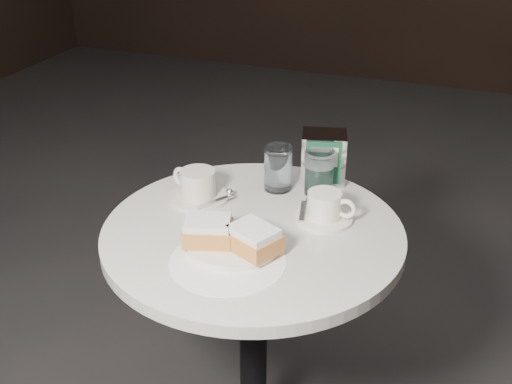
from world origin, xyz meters
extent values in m
cylinder|color=black|center=(0.00, 0.00, 0.36)|extent=(0.07, 0.07, 0.70)
cylinder|color=silver|center=(0.00, 0.00, 0.73)|extent=(0.70, 0.70, 0.03)
cylinder|color=white|center=(0.00, -0.15, 0.75)|extent=(0.31, 0.31, 0.00)
cylinder|color=silver|center=(-0.01, -0.08, 0.75)|extent=(0.21, 0.21, 0.02)
cube|color=#CD843F|center=(-0.06, -0.11, 0.78)|extent=(0.12, 0.11, 0.04)
cube|color=white|center=(-0.06, -0.11, 0.81)|extent=(0.12, 0.10, 0.02)
cube|color=#CE823F|center=(0.04, -0.11, 0.78)|extent=(0.13, 0.12, 0.04)
cube|color=white|center=(0.04, -0.11, 0.81)|extent=(0.12, 0.11, 0.02)
cylinder|color=beige|center=(-0.18, 0.08, 0.75)|extent=(0.19, 0.19, 0.01)
cylinder|color=silver|center=(-0.18, 0.08, 0.79)|extent=(0.11, 0.11, 0.07)
cylinder|color=#88674A|center=(-0.18, 0.08, 0.82)|extent=(0.10, 0.10, 0.00)
torus|color=silver|center=(-0.23, 0.10, 0.79)|extent=(0.06, 0.03, 0.05)
cube|color=silver|center=(-0.12, 0.07, 0.76)|extent=(0.07, 0.09, 0.00)
sphere|color=silver|center=(-0.11, 0.12, 0.76)|extent=(0.02, 0.02, 0.02)
cylinder|color=silver|center=(0.14, 0.10, 0.75)|extent=(0.14, 0.14, 0.01)
cylinder|color=white|center=(0.14, 0.10, 0.79)|extent=(0.08, 0.08, 0.06)
cylinder|color=#966F51|center=(0.14, 0.10, 0.81)|extent=(0.08, 0.08, 0.00)
torus|color=white|center=(0.19, 0.09, 0.79)|extent=(0.05, 0.01, 0.05)
cube|color=#AEAEB2|center=(0.09, 0.10, 0.76)|extent=(0.03, 0.10, 0.00)
sphere|color=#BBBABF|center=(0.09, 0.15, 0.76)|extent=(0.02, 0.02, 0.02)
cylinder|color=white|center=(-0.01, 0.21, 0.80)|extent=(0.09, 0.09, 0.12)
cylinder|color=white|center=(-0.01, 0.21, 0.80)|extent=(0.08, 0.08, 0.10)
cylinder|color=silver|center=(0.09, 0.22, 0.80)|extent=(0.10, 0.10, 0.12)
cylinder|color=white|center=(0.09, 0.22, 0.80)|extent=(0.08, 0.08, 0.10)
cube|color=silver|center=(0.08, 0.30, 0.81)|extent=(0.13, 0.12, 0.13)
cube|color=#175136|center=(0.10, 0.25, 0.82)|extent=(0.09, 0.03, 0.11)
cube|color=white|center=(0.10, 0.25, 0.83)|extent=(0.07, 0.02, 0.05)
camera|label=1|loc=(0.45, -1.19, 1.51)|focal=45.00mm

